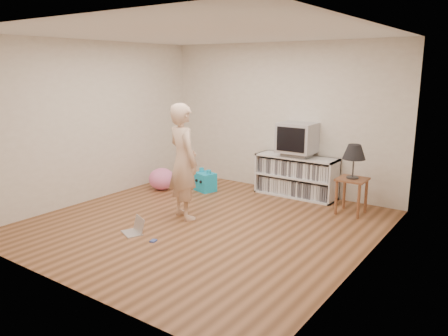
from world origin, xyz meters
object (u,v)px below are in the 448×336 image
table_lamp (354,153)px  laptop (135,229)px  side_table (352,187)px  person (183,162)px  plush_blue (205,182)px  media_unit (297,176)px  crt_tv (297,138)px  dvd_deck (297,154)px  plush_pink (162,179)px

table_lamp → laptop: (-2.08, -2.46, -0.88)m
side_table → person: (-1.95, -1.60, 0.43)m
plush_blue → media_unit: bearing=41.2°
crt_tv → media_unit: bearing=90.0°
plush_blue → side_table: bearing=23.0°
table_lamp → person: (-1.95, -1.60, -0.10)m
table_lamp → laptop: bearing=-130.3°
media_unit → dvd_deck: dvd_deck is taller
laptop → plush_blue: 2.23m
dvd_deck → plush_blue: bearing=-155.9°
side_table → person: person is taller
dvd_deck → table_lamp: (1.10, -0.37, 0.21)m
media_unit → person: 2.21m
table_lamp → plush_blue: 2.70m
table_lamp → person: size_ratio=0.31×
media_unit → crt_tv: bearing=-90.0°
crt_tv → side_table: (1.10, -0.37, -0.60)m
crt_tv → plush_pink: 2.54m
person → table_lamp: bearing=-117.4°
side_table → table_lamp: bearing=180.0°
dvd_deck → plush_blue: size_ratio=1.09×
dvd_deck → laptop: bearing=-109.2°
dvd_deck → plush_pink: dvd_deck is taller
dvd_deck → side_table: bearing=-18.6°
media_unit → laptop: 3.02m
table_lamp → plush_blue: size_ratio=1.25×
person → plush_pink: (-1.32, 0.93, -0.65)m
dvd_deck → person: bearing=-113.4°
person → plush_pink: person is taller
crt_tv → plush_pink: size_ratio=1.29×
table_lamp → crt_tv: bearing=161.6°
media_unit → plush_pink: size_ratio=3.01×
person → plush_blue: bearing=-41.4°
dvd_deck → plush_pink: 2.46m
side_table → plush_blue: 2.60m
crt_tv → table_lamp: bearing=-18.4°
crt_tv → person: bearing=-113.4°
crt_tv → side_table: 1.31m
media_unit → person: (-0.85, -1.98, 0.49)m
side_table → laptop: side_table is taller
crt_tv → person: (-0.85, -1.96, -0.18)m
media_unit → plush_blue: (-1.47, -0.67, -0.18)m
media_unit → crt_tv: 0.67m
person → laptop: size_ratio=4.48×
media_unit → plush_blue: size_ratio=3.39×
table_lamp → laptop: 3.34m
media_unit → crt_tv: (-0.00, -0.02, 0.67)m
plush_blue → plush_pink: bearing=-134.8°
table_lamp → side_table: bearing=0.0°
side_table → table_lamp: (-0.00, 0.00, 0.53)m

